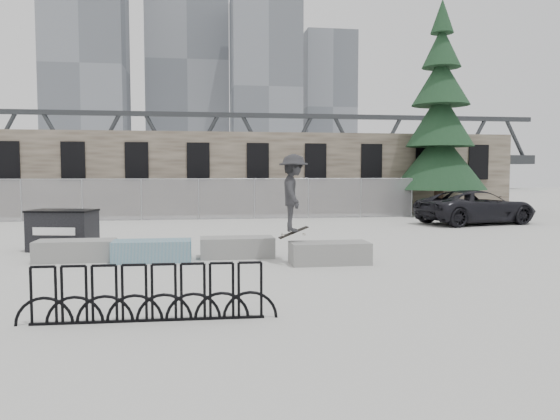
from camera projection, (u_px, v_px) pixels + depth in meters
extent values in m
plane|color=#AFB0AB|center=(199.00, 260.00, 14.53)|extent=(120.00, 120.00, 0.00)
cube|color=brown|center=(198.00, 174.00, 30.41)|extent=(36.00, 2.50, 4.50)
cube|color=black|center=(7.00, 161.00, 27.70)|extent=(1.20, 0.12, 2.00)
cube|color=black|center=(73.00, 161.00, 28.17)|extent=(1.20, 0.12, 2.00)
cube|color=black|center=(137.00, 161.00, 28.64)|extent=(1.20, 0.12, 2.00)
cube|color=black|center=(198.00, 161.00, 29.11)|extent=(1.20, 0.12, 2.00)
cube|color=black|center=(258.00, 162.00, 29.58)|extent=(1.20, 0.12, 2.00)
cube|color=black|center=(316.00, 162.00, 30.04)|extent=(1.20, 0.12, 2.00)
cube|color=black|center=(371.00, 162.00, 30.51)|extent=(1.20, 0.12, 2.00)
cube|color=black|center=(426.00, 162.00, 30.98)|extent=(1.20, 0.12, 2.00)
cube|color=black|center=(478.00, 162.00, 31.45)|extent=(1.20, 0.12, 2.00)
cylinder|color=gray|center=(21.00, 200.00, 25.58)|extent=(0.06, 0.06, 2.00)
cylinder|color=gray|center=(82.00, 200.00, 25.99)|extent=(0.06, 0.06, 2.00)
cylinder|color=gray|center=(141.00, 200.00, 26.39)|extent=(0.06, 0.06, 2.00)
cylinder|color=gray|center=(199.00, 199.00, 26.79)|extent=(0.06, 0.06, 2.00)
cylinder|color=gray|center=(254.00, 199.00, 27.20)|extent=(0.06, 0.06, 2.00)
cylinder|color=gray|center=(308.00, 198.00, 27.60)|extent=(0.06, 0.06, 2.00)
cylinder|color=gray|center=(361.00, 198.00, 28.00)|extent=(0.06, 0.06, 2.00)
cylinder|color=gray|center=(412.00, 198.00, 28.40)|extent=(0.06, 0.06, 2.00)
cube|color=#99999E|center=(199.00, 199.00, 26.79)|extent=(22.00, 0.02, 2.00)
cylinder|color=gray|center=(198.00, 179.00, 26.72)|extent=(22.00, 0.04, 0.04)
cube|color=gray|center=(75.00, 251.00, 14.29)|extent=(2.00, 0.90, 0.55)
cube|color=#2D471E|center=(75.00, 242.00, 14.28)|extent=(1.76, 0.66, 0.10)
cube|color=teal|center=(152.00, 251.00, 14.25)|extent=(2.00, 0.90, 0.55)
cube|color=#2D471E|center=(152.00, 243.00, 14.24)|extent=(1.76, 0.66, 0.10)
cube|color=gray|center=(237.00, 247.00, 14.93)|extent=(2.00, 0.90, 0.55)
cube|color=#2D471E|center=(237.00, 239.00, 14.91)|extent=(1.76, 0.66, 0.10)
cube|color=gray|center=(330.00, 253.00, 13.88)|extent=(2.00, 0.90, 0.55)
cube|color=#2D471E|center=(330.00, 244.00, 13.86)|extent=(1.76, 0.66, 0.10)
cube|color=black|center=(63.00, 231.00, 16.23)|extent=(1.99, 1.45, 1.17)
cube|color=black|center=(62.00, 211.00, 16.19)|extent=(2.05, 1.50, 0.05)
cube|color=white|center=(54.00, 231.00, 15.67)|extent=(1.23, 0.29, 0.22)
cube|color=black|center=(150.00, 320.00, 8.52)|extent=(3.60, 0.14, 0.04)
torus|color=black|center=(44.00, 296.00, 8.30)|extent=(0.89, 0.07, 0.89)
torus|color=black|center=(74.00, 295.00, 8.35)|extent=(0.89, 0.07, 0.89)
torus|color=black|center=(105.00, 294.00, 8.41)|extent=(0.89, 0.07, 0.89)
torus|color=black|center=(134.00, 294.00, 8.47)|extent=(0.89, 0.07, 0.89)
torus|color=black|center=(164.00, 293.00, 8.52)|extent=(0.89, 0.07, 0.89)
torus|color=black|center=(193.00, 292.00, 8.58)|extent=(0.89, 0.07, 0.89)
torus|color=black|center=(222.00, 291.00, 8.63)|extent=(0.89, 0.07, 0.89)
torus|color=black|center=(250.00, 290.00, 8.69)|extent=(0.89, 0.07, 0.89)
cylinder|color=#38281E|center=(439.00, 194.00, 29.56)|extent=(0.50, 0.50, 2.25)
cone|color=black|center=(439.00, 160.00, 29.43)|extent=(5.00, 5.00, 3.20)
cone|color=black|center=(440.00, 119.00, 29.28)|extent=(3.63, 3.63, 3.00)
cone|color=black|center=(441.00, 81.00, 29.14)|extent=(3.08, 3.08, 2.60)
cone|color=black|center=(442.00, 47.00, 29.01)|extent=(2.06, 2.06, 2.20)
cone|color=black|center=(442.00, 16.00, 28.90)|extent=(1.22, 1.22, 1.80)
cube|color=slate|center=(87.00, 69.00, 98.94)|extent=(14.00, 12.00, 42.00)
cube|color=slate|center=(188.00, 66.00, 111.24)|extent=(16.00, 14.00, 48.00)
cube|color=slate|center=(265.00, 91.00, 98.97)|extent=(12.00, 12.00, 34.00)
cube|color=slate|center=(327.00, 110.00, 111.03)|extent=(10.00, 10.00, 30.00)
cube|color=#2D3033|center=(277.00, 159.00, 69.98)|extent=(70.00, 3.00, 1.20)
cube|color=#2D3033|center=(277.00, 116.00, 69.60)|extent=(70.00, 0.60, 0.60)
cube|color=gray|center=(31.00, 175.00, 65.73)|extent=(2.00, 3.00, 4.00)
cube|color=gray|center=(494.00, 174.00, 74.52)|extent=(2.00, 3.00, 4.00)
imported|color=black|center=(476.00, 207.00, 24.53)|extent=(5.89, 3.66, 1.52)
imported|color=#28282A|center=(294.00, 193.00, 13.88)|extent=(0.87, 1.35, 1.97)
cube|color=black|center=(293.00, 232.00, 13.95)|extent=(0.78, 0.30, 0.30)
cylinder|color=beige|center=(283.00, 235.00, 13.85)|extent=(0.06, 0.03, 0.06)
cylinder|color=beige|center=(282.00, 234.00, 13.98)|extent=(0.06, 0.03, 0.06)
cylinder|color=beige|center=(305.00, 235.00, 13.93)|extent=(0.06, 0.03, 0.06)
cylinder|color=beige|center=(304.00, 234.00, 14.07)|extent=(0.06, 0.03, 0.06)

